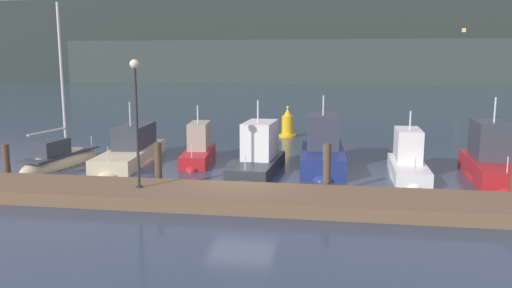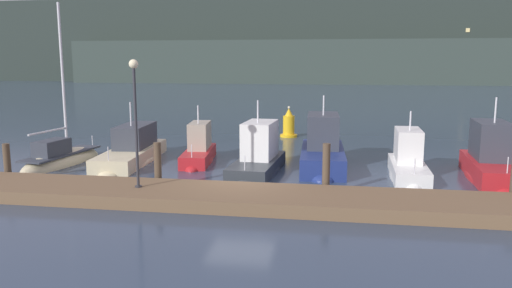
# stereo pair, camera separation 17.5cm
# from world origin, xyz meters

# --- Properties ---
(ground_plane) EXTENTS (400.00, 400.00, 0.00)m
(ground_plane) POSITION_xyz_m (0.00, 0.00, 0.00)
(ground_plane) COLOR #2D3D51
(dock) EXTENTS (26.95, 2.80, 0.45)m
(dock) POSITION_xyz_m (0.00, -1.80, 0.23)
(dock) COLOR brown
(dock) RESTS_ON ground
(mooring_pile_0) EXTENTS (0.28, 0.28, 1.56)m
(mooring_pile_0) POSITION_xyz_m (-9.67, -0.15, 0.78)
(mooring_pile_0) COLOR #4C3D2D
(mooring_pile_0) RESTS_ON ground
(mooring_pile_1) EXTENTS (0.28, 0.28, 1.79)m
(mooring_pile_1) POSITION_xyz_m (-3.22, -0.15, 0.90)
(mooring_pile_1) COLOR #4C3D2D
(mooring_pile_1) RESTS_ON ground
(mooring_pile_2) EXTENTS (0.28, 0.28, 1.92)m
(mooring_pile_2) POSITION_xyz_m (3.22, -0.15, 0.96)
(mooring_pile_2) COLOR #4C3D2D
(mooring_pile_2) RESTS_ON ground
(sailboat_berth_1) EXTENTS (2.11, 5.62, 8.26)m
(sailboat_berth_1) POSITION_xyz_m (-9.38, 3.33, 0.13)
(sailboat_berth_1) COLOR beige
(sailboat_berth_1) RESTS_ON ground
(motorboat_berth_2) EXTENTS (2.56, 7.15, 3.40)m
(motorboat_berth_2) POSITION_xyz_m (-6.34, 4.60, 0.31)
(motorboat_berth_2) COLOR beige
(motorboat_berth_2) RESTS_ON ground
(motorboat_berth_3) EXTENTS (1.90, 4.79, 3.27)m
(motorboat_berth_3) POSITION_xyz_m (-3.08, 5.06, 0.33)
(motorboat_berth_3) COLOR red
(motorboat_berth_3) RESTS_ON ground
(motorboat_berth_4) EXTENTS (2.17, 5.47, 3.70)m
(motorboat_berth_4) POSITION_xyz_m (0.14, 3.28, 0.41)
(motorboat_berth_4) COLOR #2D3338
(motorboat_berth_4) RESTS_ON ground
(motorboat_berth_5) EXTENTS (2.36, 6.38, 4.01)m
(motorboat_berth_5) POSITION_xyz_m (2.93, 4.77, 0.42)
(motorboat_berth_5) COLOR navy
(motorboat_berth_5) RESTS_ON ground
(motorboat_berth_6) EXTENTS (1.62, 4.97, 3.41)m
(motorboat_berth_6) POSITION_xyz_m (6.58, 3.30, 0.34)
(motorboat_berth_6) COLOR white
(motorboat_berth_6) RESTS_ON ground
(motorboat_berth_7) EXTENTS (2.24, 5.78, 3.95)m
(motorboat_berth_7) POSITION_xyz_m (9.97, 3.60, 0.46)
(motorboat_berth_7) COLOR red
(motorboat_berth_7) RESTS_ON ground
(channel_buoy) EXTENTS (1.12, 1.12, 2.00)m
(channel_buoy) POSITION_xyz_m (0.44, 13.84, 0.75)
(channel_buoy) COLOR gold
(channel_buoy) RESTS_ON ground
(dock_lamppost) EXTENTS (0.32, 0.32, 4.48)m
(dock_lamppost) POSITION_xyz_m (-3.33, -1.85, 3.41)
(dock_lamppost) COLOR #2D2D33
(dock_lamppost) RESTS_ON dock
(hillside_backdrop) EXTENTS (240.00, 23.00, 19.19)m
(hillside_backdrop) POSITION_xyz_m (2.46, 100.67, 8.84)
(hillside_backdrop) COLOR #28332D
(hillside_backdrop) RESTS_ON ground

